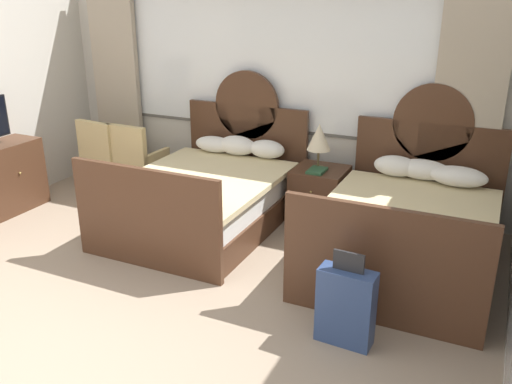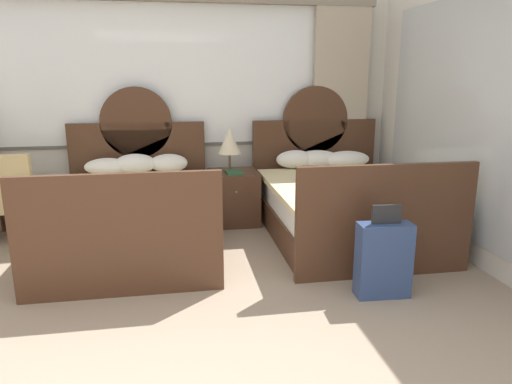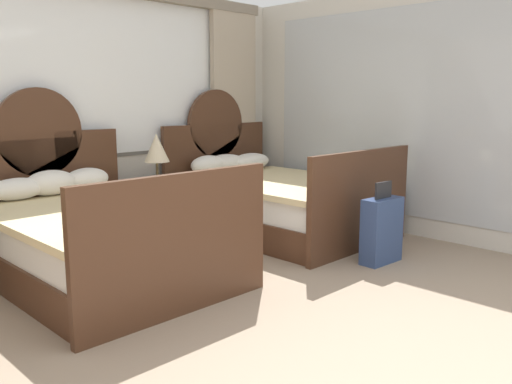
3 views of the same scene
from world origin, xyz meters
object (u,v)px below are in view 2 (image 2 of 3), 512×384
object	(u,v)px
suitcase_on_floor	(383,259)
book_on_nightstand	(234,172)
armchair_by_window_left	(10,195)
nightstand_between_beds	(233,197)
bed_near_window	(134,213)
bed_near_mirror	(340,203)
table_lamp_on_nightstand	(229,142)

from	to	relation	value
suitcase_on_floor	book_on_nightstand	bearing A→B (deg)	114.93
armchair_by_window_left	nightstand_between_beds	bearing A→B (deg)	4.56
bed_near_window	armchair_by_window_left	xyz separation A→B (m)	(-1.31, 0.45, 0.14)
nightstand_between_beds	armchair_by_window_left	xyz separation A→B (m)	(-2.42, -0.19, 0.18)
bed_near_mirror	armchair_by_window_left	distance (m)	3.57
bed_near_window	nightstand_between_beds	bearing A→B (deg)	30.14
table_lamp_on_nightstand	armchair_by_window_left	bearing A→B (deg)	-175.10
armchair_by_window_left	suitcase_on_floor	bearing A→B (deg)	-30.09
bed_near_mirror	armchair_by_window_left	size ratio (longest dim) A/B	2.34
book_on_nightstand	bed_near_mirror	bearing A→B (deg)	-25.16
bed_near_mirror	table_lamp_on_nightstand	xyz separation A→B (m)	(-1.15, 0.65, 0.63)
armchair_by_window_left	bed_near_window	bearing A→B (deg)	-19.11
armchair_by_window_left	suitcase_on_floor	world-z (taller)	armchair_by_window_left
bed_near_mirror	armchair_by_window_left	bearing A→B (deg)	172.79
book_on_nightstand	armchair_by_window_left	distance (m)	2.43
nightstand_between_beds	table_lamp_on_nightstand	bearing A→B (deg)	161.79
bed_near_window	nightstand_between_beds	size ratio (longest dim) A/B	3.56
bed_near_mirror	armchair_by_window_left	xyz separation A→B (m)	(-3.54, 0.45, 0.14)
nightstand_between_beds	suitcase_on_floor	world-z (taller)	suitcase_on_floor
bed_near_window	bed_near_mirror	xyz separation A→B (m)	(2.23, 0.01, 0.00)
bed_near_mirror	table_lamp_on_nightstand	bearing A→B (deg)	150.45
table_lamp_on_nightstand	suitcase_on_floor	bearing A→B (deg)	-65.62
nightstand_between_beds	bed_near_mirror	bearing A→B (deg)	-29.88
suitcase_on_floor	bed_near_window	bearing A→B (deg)	143.94
bed_near_window	armchair_by_window_left	distance (m)	1.39
bed_near_mirror	book_on_nightstand	distance (m)	1.27
bed_near_mirror	armchair_by_window_left	world-z (taller)	bed_near_mirror
bed_near_window	suitcase_on_floor	world-z (taller)	bed_near_window
table_lamp_on_nightstand	book_on_nightstand	world-z (taller)	table_lamp_on_nightstand
table_lamp_on_nightstand	bed_near_mirror	bearing A→B (deg)	-29.55
bed_near_window	armchair_by_window_left	size ratio (longest dim) A/B	2.34
nightstand_between_beds	suitcase_on_floor	xyz separation A→B (m)	(0.94, -2.14, -0.00)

